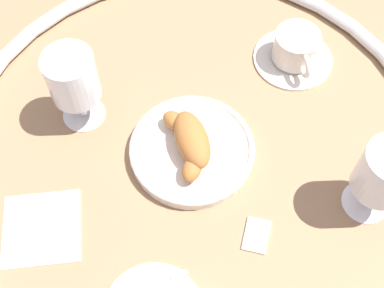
% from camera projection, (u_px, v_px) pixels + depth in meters
% --- Properties ---
extents(ground_plane, '(2.20, 2.20, 0.00)m').
position_uv_depth(ground_plane, '(195.00, 147.00, 0.81)').
color(ground_plane, '#997551').
extents(table_chrome_rim, '(0.76, 0.76, 0.02)m').
position_uv_depth(table_chrome_rim, '(195.00, 143.00, 0.80)').
color(table_chrome_rim, silver).
rests_on(table_chrome_rim, ground_plane).
extents(pastry_plate, '(0.19, 0.19, 0.02)m').
position_uv_depth(pastry_plate, '(192.00, 150.00, 0.79)').
color(pastry_plate, silver).
rests_on(pastry_plate, ground_plane).
extents(croissant_large, '(0.13, 0.08, 0.04)m').
position_uv_depth(croissant_large, '(190.00, 141.00, 0.77)').
color(croissant_large, '#AD6B33').
rests_on(croissant_large, pastry_plate).
extents(coffee_cup_near, '(0.14, 0.14, 0.06)m').
position_uv_depth(coffee_cup_near, '(295.00, 50.00, 0.87)').
color(coffee_cup_near, silver).
rests_on(coffee_cup_near, ground_plane).
extents(juice_glass_left, '(0.08, 0.08, 0.14)m').
position_uv_depth(juice_glass_left, '(73.00, 80.00, 0.76)').
color(juice_glass_left, white).
rests_on(juice_glass_left, ground_plane).
extents(sugar_packet, '(0.06, 0.05, 0.01)m').
position_uv_depth(sugar_packet, '(257.00, 235.00, 0.73)').
color(sugar_packet, white).
rests_on(sugar_packet, ground_plane).
extents(folded_napkin, '(0.11, 0.11, 0.01)m').
position_uv_depth(folded_napkin, '(41.00, 228.00, 0.74)').
color(folded_napkin, silver).
rests_on(folded_napkin, ground_plane).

